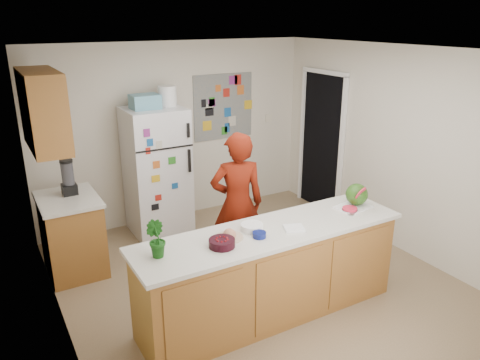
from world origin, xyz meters
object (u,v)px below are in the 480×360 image
person (237,204)px  refrigerator (157,172)px  watermelon (357,194)px  cherry_bowl (222,243)px

person → refrigerator: bearing=-56.5°
refrigerator → person: refrigerator is taller
refrigerator → watermelon: (1.34, -2.33, 0.20)m
watermelon → refrigerator: bearing=119.9°
cherry_bowl → person: bearing=54.2°
person → watermelon: size_ratio=7.16×
refrigerator → watermelon: size_ratio=7.38×
refrigerator → cherry_bowl: 2.47m
watermelon → cherry_bowl: size_ratio=1.00×
person → cherry_bowl: (-0.71, -0.98, 0.13)m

